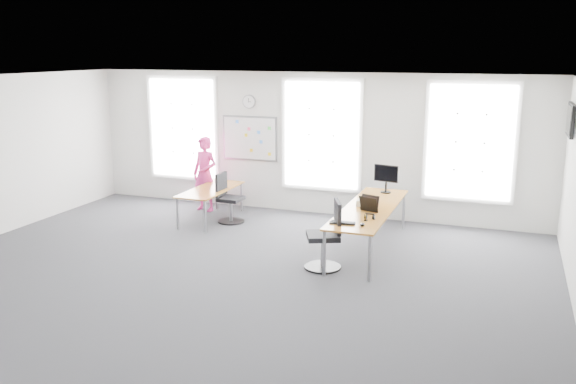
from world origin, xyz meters
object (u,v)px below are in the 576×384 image
at_px(person, 205,174).
at_px(keyboard, 342,223).
at_px(chair_left, 228,201).
at_px(desk_right, 369,210).
at_px(monitor, 386,176).
at_px(desk_left, 211,191).
at_px(headphones, 369,216).
at_px(chair_right, 327,239).

relative_size(person, keyboard, 3.97).
bearing_deg(chair_left, desk_right, -102.50).
relative_size(chair_left, monitor, 1.86).
bearing_deg(desk_left, desk_right, -12.30).
xyz_separation_m(desk_right, headphones, (0.17, -0.74, 0.09)).
bearing_deg(desk_left, monitor, 7.31).
relative_size(headphones, monitor, 0.31).
height_order(chair_right, chair_left, chair_right).
bearing_deg(person, chair_left, -26.91).
height_order(desk_left, monitor, monitor).
bearing_deg(chair_right, keyboard, 73.75).
bearing_deg(desk_left, keyboard, -29.83).
relative_size(chair_right, chair_left, 1.10).
distance_m(desk_left, person, 0.85).
relative_size(desk_left, chair_right, 1.63).
relative_size(desk_left, person, 1.12).
distance_m(person, monitor, 4.02).
xyz_separation_m(desk_left, chair_right, (3.07, -1.93, -0.12)).
height_order(desk_right, monitor, monitor).
height_order(chair_left, headphones, chair_left).
height_order(desk_right, chair_right, chair_right).
xyz_separation_m(desk_left, monitor, (3.53, 0.45, 0.48)).
distance_m(desk_left, chair_left, 0.43).
xyz_separation_m(desk_left, keyboard, (3.31, -1.90, 0.17)).
bearing_deg(desk_right, headphones, -77.17).
distance_m(chair_right, keyboard, 0.37).
distance_m(desk_left, monitor, 3.59).
xyz_separation_m(desk_right, keyboard, (-0.17, -1.14, 0.06)).
relative_size(chair_left, keyboard, 2.47).
bearing_deg(desk_right, monitor, 87.88).
relative_size(desk_right, chair_right, 2.81).
relative_size(desk_left, chair_left, 1.80).
distance_m(chair_right, chair_left, 3.29).
height_order(desk_right, keyboard, keyboard).
distance_m(chair_right, monitor, 2.50).
bearing_deg(keyboard, desk_left, 138.47).
height_order(chair_left, monitor, monitor).
bearing_deg(desk_right, desk_left, 167.70).
distance_m(desk_left, headphones, 3.96).
bearing_deg(person, keyboard, -23.25).
relative_size(desk_left, headphones, 10.82).
height_order(desk_left, chair_left, chair_left).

